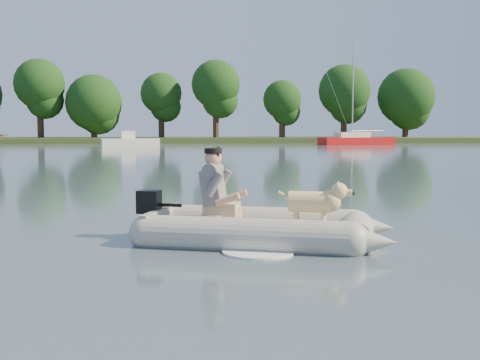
{
  "coord_description": "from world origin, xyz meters",
  "views": [
    {
      "loc": [
        -0.95,
        -7.55,
        1.56
      ],
      "look_at": [
        0.08,
        1.9,
        0.75
      ],
      "focal_mm": 45.0,
      "sensor_mm": 36.0,
      "label": 1
    }
  ],
  "objects": [
    {
      "name": "dog",
      "position": [
        0.88,
        0.43,
        0.52
      ],
      "size": [
        0.99,
        0.61,
        0.62
      ],
      "primitive_type": null,
      "rotation": [
        0.0,
        0.0,
        -0.32
      ],
      "color": "#CDB876",
      "rests_on": "dinghy"
    },
    {
      "name": "man",
      "position": [
        -0.39,
        0.85,
        0.77
      ],
      "size": [
        0.88,
        0.82,
        1.07
      ],
      "primitive_type": null,
      "rotation": [
        0.0,
        0.0,
        -0.32
      ],
      "color": "slate",
      "rests_on": "dinghy"
    },
    {
      "name": "water",
      "position": [
        0.0,
        0.0,
        0.0
      ],
      "size": [
        160.0,
        160.0,
        0.0
      ],
      "primitive_type": "plane",
      "color": "slate",
      "rests_on": "ground"
    },
    {
      "name": "treeline",
      "position": [
        -3.71,
        61.11,
        5.48
      ],
      "size": [
        71.02,
        7.35,
        9.27
      ],
      "color": "#332316",
      "rests_on": "shore_bank"
    },
    {
      "name": "shore_bank",
      "position": [
        0.0,
        62.0,
        0.25
      ],
      "size": [
        160.0,
        12.0,
        0.7
      ],
      "primitive_type": "cube",
      "color": "#47512D",
      "rests_on": "water"
    },
    {
      "name": "dinghy",
      "position": [
        0.25,
        0.59,
        0.59
      ],
      "size": [
        5.75,
        5.06,
        1.38
      ],
      "primitive_type": null,
      "rotation": [
        0.0,
        0.0,
        -0.32
      ],
      "color": "#969691",
      "rests_on": "water"
    },
    {
      "name": "sailboat",
      "position": [
        16.81,
        50.17,
        0.45
      ],
      "size": [
        7.68,
        3.59,
        10.16
      ],
      "rotation": [
        0.0,
        0.0,
        0.19
      ],
      "color": "#B31514",
      "rests_on": "water"
    },
    {
      "name": "outboard_motor",
      "position": [
        -1.32,
        1.11,
        0.31
      ],
      "size": [
        0.48,
        0.4,
        0.78
      ],
      "primitive_type": null,
      "rotation": [
        0.0,
        0.0,
        -0.32
      ],
      "color": "black",
      "rests_on": "dinghy"
    },
    {
      "name": "motorboat",
      "position": [
        -4.65,
        43.69,
        0.95
      ],
      "size": [
        5.17,
        2.72,
        2.08
      ],
      "primitive_type": null,
      "rotation": [
        0.0,
        0.0,
        0.18
      ],
      "color": "white",
      "rests_on": "water"
    }
  ]
}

